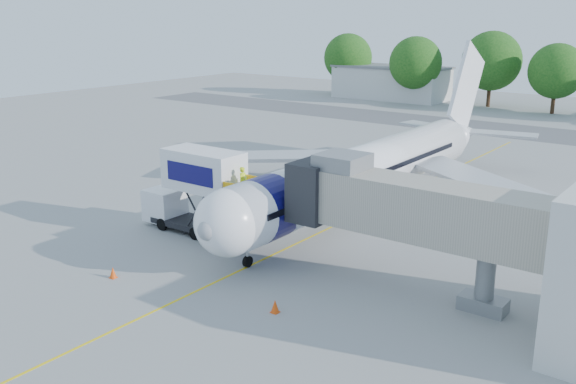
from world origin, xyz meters
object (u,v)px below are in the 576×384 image
Objects in this scene: aircraft at (371,169)px; catering_hiloader at (197,191)px; jet_bridge at (401,207)px; ground_tug at (86,299)px.

catering_hiloader is (-6.27, -11.12, -0.19)m from aircraft.
jet_bridge reaches higher than ground_tug.
aircraft is 2.71× the size of jet_bridge.
aircraft reaches higher than ground_tug.
ground_tug is at bearing -95.82° from aircraft.
jet_bridge reaches higher than catering_hiloader.
jet_bridge is 3.44× the size of ground_tug.
catering_hiloader is at bearing -119.39° from aircraft.
aircraft is 4.44× the size of catering_hiloader.
aircraft reaches higher than jet_bridge.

